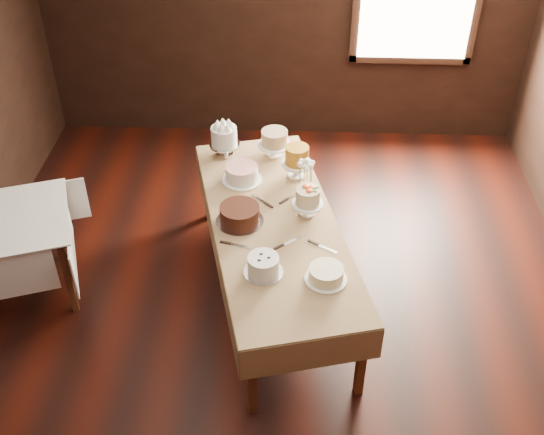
% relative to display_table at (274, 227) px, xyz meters
% --- Properties ---
extents(floor, '(5.00, 6.00, 0.01)m').
position_rel_display_table_xyz_m(floor, '(-0.01, -0.42, -0.68)').
color(floor, black).
rests_on(floor, ground).
extents(wall_back, '(5.00, 0.02, 2.80)m').
position_rel_display_table_xyz_m(wall_back, '(-0.01, 2.58, 0.72)').
color(wall_back, black).
rests_on(wall_back, ground).
extents(display_table, '(1.48, 2.53, 0.73)m').
position_rel_display_table_xyz_m(display_table, '(0.00, 0.00, 0.00)').
color(display_table, '#4B2715').
rests_on(display_table, ground).
extents(side_table, '(1.12, 1.12, 0.74)m').
position_rel_display_table_xyz_m(side_table, '(-2.02, -0.07, -0.02)').
color(side_table, '#4B2715').
rests_on(side_table, ground).
extents(cake_meringue, '(0.28, 0.28, 0.28)m').
position_rel_display_table_xyz_m(cake_meringue, '(-0.47, 0.91, 0.18)').
color(cake_meringue, silver).
rests_on(cake_meringue, display_table).
extents(cake_speckled, '(0.32, 0.32, 0.25)m').
position_rel_display_table_xyz_m(cake_speckled, '(-0.04, 0.92, 0.16)').
color(cake_speckled, white).
rests_on(cake_speckled, display_table).
extents(cake_lattice, '(0.33, 0.33, 0.12)m').
position_rel_display_table_xyz_m(cake_lattice, '(-0.29, 0.54, 0.11)').
color(cake_lattice, white).
rests_on(cake_lattice, display_table).
extents(cake_caramel, '(0.27, 0.27, 0.29)m').
position_rel_display_table_xyz_m(cake_caramel, '(0.16, 0.61, 0.18)').
color(cake_caramel, white).
rests_on(cake_caramel, display_table).
extents(cake_chocolate, '(0.42, 0.42, 0.14)m').
position_rel_display_table_xyz_m(cake_chocolate, '(-0.26, -0.02, 0.12)').
color(cake_chocolate, silver).
rests_on(cake_chocolate, display_table).
extents(cake_flowers, '(0.26, 0.26, 0.25)m').
position_rel_display_table_xyz_m(cake_flowers, '(0.25, 0.10, 0.16)').
color(cake_flowers, white).
rests_on(cake_flowers, display_table).
extents(cake_swirl, '(0.30, 0.30, 0.14)m').
position_rel_display_table_xyz_m(cake_swirl, '(-0.05, -0.57, 0.12)').
color(cake_swirl, silver).
rests_on(cake_swirl, display_table).
extents(cake_cream, '(0.33, 0.33, 0.10)m').
position_rel_display_table_xyz_m(cake_cream, '(0.38, -0.62, 0.10)').
color(cake_cream, white).
rests_on(cake_cream, display_table).
extents(cake_server_a, '(0.20, 0.17, 0.01)m').
position_rel_display_table_xyz_m(cake_server_a, '(0.14, -0.22, 0.06)').
color(cake_server_a, silver).
rests_on(cake_server_a, display_table).
extents(cake_server_b, '(0.22, 0.15, 0.01)m').
position_rel_display_table_xyz_m(cake_server_b, '(0.40, -0.30, 0.06)').
color(cake_server_b, silver).
rests_on(cake_server_b, display_table).
extents(cake_server_c, '(0.19, 0.18, 0.01)m').
position_rel_display_table_xyz_m(cake_server_c, '(-0.14, 0.28, 0.06)').
color(cake_server_c, silver).
rests_on(cake_server_c, display_table).
extents(cake_server_d, '(0.18, 0.19, 0.01)m').
position_rel_display_table_xyz_m(cake_server_d, '(0.14, 0.34, 0.06)').
color(cake_server_d, silver).
rests_on(cake_server_d, display_table).
extents(cake_server_e, '(0.24, 0.08, 0.01)m').
position_rel_display_table_xyz_m(cake_server_e, '(-0.22, -0.30, 0.06)').
color(cake_server_e, silver).
rests_on(cake_server_e, display_table).
extents(flower_vase, '(0.13, 0.13, 0.13)m').
position_rel_display_table_xyz_m(flower_vase, '(0.23, 0.33, 0.12)').
color(flower_vase, '#2D2823').
rests_on(flower_vase, display_table).
extents(flower_bouquet, '(0.14, 0.14, 0.20)m').
position_rel_display_table_xyz_m(flower_bouquet, '(0.23, 0.33, 0.30)').
color(flower_bouquet, white).
rests_on(flower_bouquet, flower_vase).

